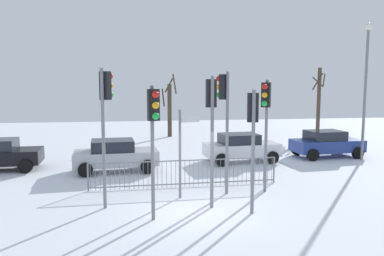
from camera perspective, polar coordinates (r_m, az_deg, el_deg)
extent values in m
plane|color=white|center=(12.19, 0.77, -12.60)|extent=(60.00, 60.00, 0.00)
cylinder|color=slate|center=(11.09, -5.98, -3.92)|extent=(0.11, 0.11, 3.98)
cube|color=black|center=(10.75, -5.86, 3.50)|extent=(0.36, 0.28, 0.90)
sphere|color=red|center=(10.50, -5.55, 5.06)|extent=(0.20, 0.20, 0.20)
sphere|color=orange|center=(10.51, -5.53, 3.43)|extent=(0.20, 0.20, 0.20)
sphere|color=green|center=(10.53, -5.51, 1.80)|extent=(0.20, 0.20, 0.20)
cylinder|color=slate|center=(12.36, -13.26, -1.70)|extent=(0.11, 0.11, 4.52)
cube|color=black|center=(12.37, -12.99, 6.27)|extent=(0.39, 0.36, 0.90)
sphere|color=red|center=(12.56, -12.30, 7.66)|extent=(0.20, 0.20, 0.20)
sphere|color=orange|center=(12.56, -12.27, 6.29)|extent=(0.20, 0.20, 0.20)
sphere|color=green|center=(12.57, -12.24, 4.92)|extent=(0.20, 0.20, 0.20)
cylinder|color=slate|center=(11.73, 9.21, -3.71)|extent=(0.11, 0.11, 3.86)
cube|color=black|center=(11.72, 9.19, 3.08)|extent=(0.35, 0.26, 0.90)
sphere|color=red|center=(11.95, 9.01, 4.59)|extent=(0.20, 0.20, 0.20)
sphere|color=orange|center=(11.97, 8.99, 3.15)|extent=(0.20, 0.20, 0.20)
sphere|color=green|center=(11.99, 8.96, 1.72)|extent=(0.20, 0.20, 0.20)
cylinder|color=slate|center=(13.69, 5.33, -0.86)|extent=(0.11, 0.11, 4.47)
cube|color=black|center=(13.68, 4.86, 6.21)|extent=(0.39, 0.37, 0.90)
sphere|color=red|center=(13.84, 4.06, 7.47)|extent=(0.20, 0.20, 0.20)
sphere|color=orange|center=(13.84, 4.05, 6.22)|extent=(0.20, 0.20, 0.20)
sphere|color=green|center=(13.84, 4.04, 4.98)|extent=(0.20, 0.20, 0.20)
cylinder|color=slate|center=(14.22, 11.14, -1.26)|extent=(0.11, 0.11, 4.18)
cube|color=black|center=(13.93, 11.14, 4.94)|extent=(0.39, 0.35, 0.90)
sphere|color=red|center=(13.68, 10.96, 6.17)|extent=(0.20, 0.20, 0.20)
sphere|color=orange|center=(13.69, 10.93, 4.91)|extent=(0.20, 0.20, 0.20)
sphere|color=green|center=(13.70, 10.90, 3.66)|extent=(0.20, 0.20, 0.20)
cylinder|color=slate|center=(12.14, 3.06, -2.27)|extent=(0.11, 0.11, 4.28)
cube|color=black|center=(12.16, 2.91, 5.27)|extent=(0.33, 0.23, 0.90)
sphere|color=red|center=(12.40, 2.64, 6.68)|extent=(0.20, 0.20, 0.20)
sphere|color=orange|center=(12.40, 2.63, 5.30)|extent=(0.20, 0.20, 0.20)
sphere|color=green|center=(12.41, 2.63, 3.91)|extent=(0.20, 0.20, 0.20)
cylinder|color=slate|center=(13.26, -1.83, -3.98)|extent=(0.09, 0.09, 3.14)
cube|color=white|center=(13.25, -0.27, 1.35)|extent=(0.68, 0.22, 0.22)
cube|color=slate|center=(14.78, -1.10, -4.94)|extent=(7.38, 0.21, 0.04)
cube|color=slate|center=(15.00, -1.09, -8.42)|extent=(7.38, 0.21, 0.04)
cylinder|color=slate|center=(14.81, -15.13, -7.23)|extent=(0.02, 0.02, 1.05)
cylinder|color=slate|center=(14.79, -14.43, -7.23)|extent=(0.02, 0.02, 1.05)
cylinder|color=slate|center=(14.78, -13.72, -7.22)|extent=(0.02, 0.02, 1.05)
cylinder|color=slate|center=(14.76, -13.02, -7.21)|extent=(0.02, 0.02, 1.05)
cylinder|color=slate|center=(14.75, -12.32, -7.20)|extent=(0.02, 0.02, 1.05)
cylinder|color=slate|center=(14.75, -11.61, -7.19)|extent=(0.02, 0.02, 1.05)
cylinder|color=slate|center=(14.74, -10.91, -7.18)|extent=(0.02, 0.02, 1.05)
cylinder|color=slate|center=(14.74, -10.20, -7.17)|extent=(0.02, 0.02, 1.05)
cylinder|color=slate|center=(14.74, -9.50, -7.16)|extent=(0.02, 0.02, 1.05)
cylinder|color=slate|center=(14.74, -8.79, -7.14)|extent=(0.02, 0.02, 1.05)
cylinder|color=slate|center=(14.74, -8.08, -7.13)|extent=(0.02, 0.02, 1.05)
cylinder|color=slate|center=(14.75, -7.38, -7.11)|extent=(0.02, 0.02, 1.05)
cylinder|color=slate|center=(14.76, -6.68, -7.09)|extent=(0.02, 0.02, 1.05)
cylinder|color=slate|center=(14.77, -5.97, -7.07)|extent=(0.02, 0.02, 1.05)
cylinder|color=slate|center=(14.78, -5.27, -7.05)|extent=(0.02, 0.02, 1.05)
cylinder|color=slate|center=(14.79, -4.57, -7.03)|extent=(0.02, 0.02, 1.05)
cylinder|color=slate|center=(14.81, -3.87, -7.01)|extent=(0.02, 0.02, 1.05)
cylinder|color=slate|center=(14.83, -3.17, -6.99)|extent=(0.02, 0.02, 1.05)
cylinder|color=slate|center=(14.85, -2.48, -6.96)|extent=(0.02, 0.02, 1.05)
cylinder|color=slate|center=(14.87, -1.78, -6.94)|extent=(0.02, 0.02, 1.05)
cylinder|color=slate|center=(14.90, -1.09, -6.91)|extent=(0.02, 0.02, 1.05)
cylinder|color=slate|center=(14.92, -0.40, -6.89)|extent=(0.02, 0.02, 1.05)
cylinder|color=slate|center=(14.95, 0.28, -6.86)|extent=(0.02, 0.02, 1.05)
cylinder|color=slate|center=(14.98, 0.97, -6.83)|extent=(0.02, 0.02, 1.05)
cylinder|color=slate|center=(15.02, 1.65, -6.80)|extent=(0.02, 0.02, 1.05)
cylinder|color=slate|center=(15.05, 2.32, -6.77)|extent=(0.02, 0.02, 1.05)
cylinder|color=slate|center=(15.09, 3.00, -6.74)|extent=(0.02, 0.02, 1.05)
cylinder|color=slate|center=(15.13, 3.67, -6.71)|extent=(0.02, 0.02, 1.05)
cylinder|color=slate|center=(15.17, 4.33, -6.68)|extent=(0.02, 0.02, 1.05)
cylinder|color=slate|center=(15.22, 4.99, -6.65)|extent=(0.02, 0.02, 1.05)
cylinder|color=slate|center=(15.26, 5.65, -6.61)|extent=(0.02, 0.02, 1.05)
cylinder|color=slate|center=(15.31, 6.31, -6.58)|extent=(0.02, 0.02, 1.05)
cylinder|color=slate|center=(15.36, 6.96, -6.54)|extent=(0.02, 0.02, 1.05)
cylinder|color=slate|center=(15.41, 7.60, -6.51)|extent=(0.02, 0.02, 1.05)
cylinder|color=slate|center=(15.47, 8.24, -6.47)|extent=(0.02, 0.02, 1.05)
cylinder|color=slate|center=(15.52, 8.88, -6.44)|extent=(0.02, 0.02, 1.05)
cylinder|color=slate|center=(15.58, 9.51, -6.40)|extent=(0.02, 0.02, 1.05)
cylinder|color=slate|center=(15.64, 10.14, -6.36)|extent=(0.02, 0.02, 1.05)
cylinder|color=slate|center=(15.70, 10.76, -6.32)|extent=(0.02, 0.02, 1.05)
cylinder|color=slate|center=(15.76, 11.38, -6.29)|extent=(0.02, 0.02, 1.05)
cylinder|color=slate|center=(15.83, 11.99, -6.25)|extent=(0.02, 0.02, 1.05)
cylinder|color=slate|center=(14.81, -15.47, -7.24)|extent=(0.06, 0.06, 1.05)
cylinder|color=slate|center=(15.86, 12.29, -6.23)|extent=(0.06, 0.06, 1.05)
cylinder|color=black|center=(20.39, -22.92, -4.33)|extent=(0.65, 0.26, 0.64)
cylinder|color=black|center=(18.75, -23.90, -5.30)|extent=(0.65, 0.26, 0.64)
cube|color=silver|center=(19.77, 7.49, -3.23)|extent=(3.93, 2.02, 0.65)
cube|color=#1E232D|center=(19.63, 7.11, -1.67)|extent=(2.02, 1.66, 0.55)
cylinder|color=black|center=(21.11, 10.09, -3.54)|extent=(0.66, 0.27, 0.64)
cylinder|color=black|center=(19.59, 12.07, -4.38)|extent=(0.66, 0.27, 0.64)
cylinder|color=black|center=(20.20, 3.03, -3.91)|extent=(0.66, 0.27, 0.64)
cylinder|color=black|center=(18.60, 4.51, -4.84)|extent=(0.66, 0.27, 0.64)
cube|color=#B2B5BA|center=(17.83, -11.40, -4.39)|extent=(3.93, 2.01, 0.65)
cube|color=#1E232D|center=(17.73, -11.92, -2.66)|extent=(2.02, 1.65, 0.55)
cylinder|color=black|center=(18.81, -7.33, -4.74)|extent=(0.66, 0.27, 0.64)
cylinder|color=black|center=(17.15, -6.74, -5.85)|extent=(0.66, 0.27, 0.64)
cylinder|color=black|center=(18.73, -15.61, -4.98)|extent=(0.66, 0.27, 0.64)
cylinder|color=black|center=(17.07, -15.83, -6.12)|extent=(0.66, 0.27, 0.64)
cube|color=navy|center=(22.19, 19.73, -2.49)|extent=(3.92, 1.99, 0.65)
cube|color=#1E232D|center=(22.03, 19.46, -1.09)|extent=(2.01, 1.64, 0.55)
cylinder|color=black|center=(23.68, 21.35, -2.80)|extent=(0.66, 0.27, 0.64)
cylinder|color=black|center=(22.32, 23.80, -3.46)|extent=(0.66, 0.27, 0.64)
cylinder|color=black|center=(22.28, 15.59, -3.15)|extent=(0.66, 0.27, 0.64)
cylinder|color=black|center=(20.82, 17.82, -3.90)|extent=(0.66, 0.27, 0.64)
cylinder|color=slate|center=(21.72, 24.70, 4.46)|extent=(0.14, 0.14, 6.83)
sphere|color=#F2EACC|center=(21.91, 25.16, 13.70)|extent=(0.36, 0.36, 0.36)
cylinder|color=#473828|center=(31.96, 18.62, 3.87)|extent=(0.30, 0.30, 5.32)
cylinder|color=#473828|center=(31.98, 19.33, 6.80)|extent=(0.35, 0.75, 1.08)
cylinder|color=#473828|center=(31.57, 18.47, 6.68)|extent=(0.65, 0.71, 0.77)
cylinder|color=#473828|center=(32.30, 18.47, 6.68)|extent=(0.88, 0.19, 1.39)
cylinder|color=#473828|center=(28.90, -3.41, 2.65)|extent=(0.32, 0.32, 4.02)
cylinder|color=#473828|center=(28.71, -2.66, 6.66)|extent=(0.45, 0.88, 1.48)
cylinder|color=#473828|center=(29.12, -3.51, 6.47)|extent=(0.70, 0.14, 1.12)
cylinder|color=#473828|center=(28.77, -4.37, 4.62)|extent=(0.19, 1.06, 1.34)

